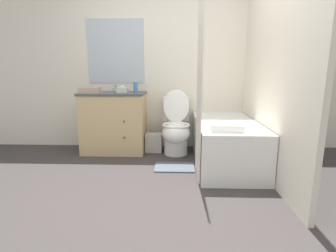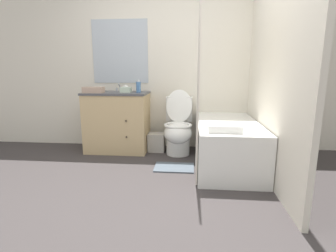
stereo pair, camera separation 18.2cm
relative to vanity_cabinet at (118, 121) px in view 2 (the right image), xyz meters
The scene contains 14 objects.
ground_plane 1.66m from the vanity_cabinet, 62.51° to the right, with size 14.00×14.00×0.00m, color #383333.
wall_back 1.13m from the vanity_cabinet, 22.58° to the left, with size 8.00×0.06×2.50m.
wall_right 2.19m from the vanity_cabinet, 16.21° to the right, with size 0.05×2.69×2.50m.
vanity_cabinet is the anchor object (origin of this frame).
sink_faucet 0.50m from the vanity_cabinet, 90.00° to the left, with size 0.14×0.12×0.12m.
toilet 0.92m from the vanity_cabinet, ahead, with size 0.39×0.69×0.91m.
bathtub 1.63m from the vanity_cabinet, 17.28° to the right, with size 0.74×1.52×0.56m.
shower_curtain 1.57m from the vanity_cabinet, 37.60° to the right, with size 0.02×0.53×2.04m.
wastebasket 0.66m from the vanity_cabinet, ahead, with size 0.24×0.20×0.27m.
tissue_box 0.49m from the vanity_cabinet, ahead, with size 0.15×0.14×0.10m.
soap_dispenser 0.61m from the vanity_cabinet, ahead, with size 0.07×0.07×0.18m.
hand_towel_folded 0.57m from the vanity_cabinet, 148.32° to the right, with size 0.28×0.16×0.08m.
bath_towel_folded 1.78m from the vanity_cabinet, 35.44° to the right, with size 0.34×0.21×0.08m.
bath_mat 1.21m from the vanity_cabinet, 37.20° to the right, with size 0.49×0.33×0.02m.
Camera 2 is at (0.37, -2.32, 1.19)m, focal length 28.00 mm.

